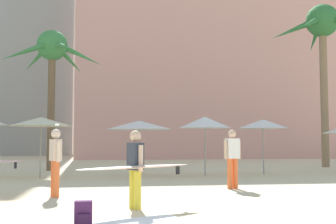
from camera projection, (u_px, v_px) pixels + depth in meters
hotel_pink at (208, 58)px, 39.84m from camera, size 23.05×9.42×17.92m
palm_tree_left at (52, 56)px, 21.64m from camera, size 4.98×4.36×6.91m
palm_tree_center at (323, 33)px, 24.61m from camera, size 5.55×5.33×9.11m
cafe_umbrella_1 at (41, 122)px, 17.20m from camera, size 2.47×2.47×2.37m
cafe_umbrella_2 at (205, 122)px, 18.39m from camera, size 2.21×2.21×2.46m
cafe_umbrella_5 at (263, 124)px, 18.93m from camera, size 2.19×2.19×2.37m
cafe_umbrella_7 at (139, 125)px, 17.91m from camera, size 2.74×2.74×2.27m
beach_towel at (143, 223)px, 7.62m from camera, size 1.91×1.60×0.01m
backpack at (83, 214)px, 7.42m from camera, size 0.31×0.25×0.42m
person_near_right at (136, 166)px, 9.20m from camera, size 2.57×1.65×1.66m
person_far_right at (55, 160)px, 11.28m from camera, size 0.36×0.59×1.74m
person_mid_center at (232, 156)px, 13.23m from camera, size 0.60×0.35×1.77m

